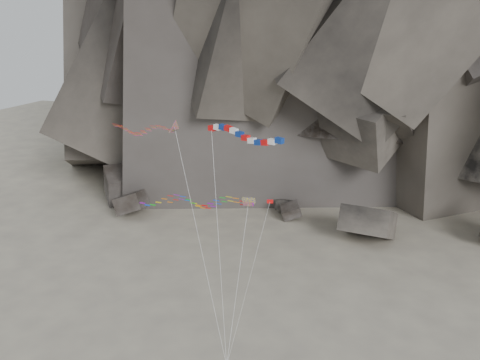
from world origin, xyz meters
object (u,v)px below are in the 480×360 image
(banner_kite, at_px, (243,136))
(pennant_kite, at_px, (264,224))
(parafoil_kite, at_px, (189,201))
(delta_kite, at_px, (140,129))

(banner_kite, distance_m, pennant_kite, 9.32)
(banner_kite, height_order, parafoil_kite, banner_kite)
(pennant_kite, bearing_deg, delta_kite, 162.99)
(parafoil_kite, distance_m, pennant_kite, 10.01)
(parafoil_kite, xyz_separation_m, pennant_kite, (9.52, -3.08, -0.36))
(delta_kite, xyz_separation_m, pennant_kite, (13.79, -0.81, -8.55))
(pennant_kite, bearing_deg, parafoil_kite, 148.41)
(delta_kite, relative_size, banner_kite, 1.01)
(parafoil_kite, bearing_deg, banner_kite, -21.07)
(delta_kite, relative_size, pennant_kite, 1.54)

